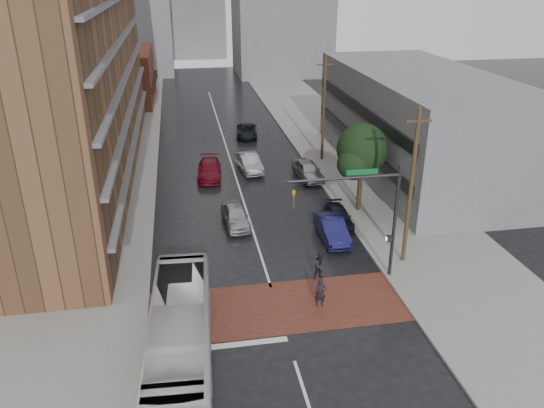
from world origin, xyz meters
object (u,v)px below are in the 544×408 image
object	(u,v)px
transit_bus	(180,338)
car_travel_c	(209,170)
suv_travel	(247,131)
car_parked_near	(332,229)
pedestrian_b	(321,265)
car_travel_a	(235,216)
car_parked_far	(308,170)
pedestrian_a	(320,293)
car_travel_b	(249,163)
car_parked_mid	(338,217)

from	to	relation	value
transit_bus	car_travel_c	world-z (taller)	transit_bus
suv_travel	car_parked_near	world-z (taller)	car_parked_near
pedestrian_b	car_travel_a	bearing A→B (deg)	103.80
transit_bus	car_travel_a	size ratio (longest dim) A/B	2.70
car_travel_a	car_parked_near	world-z (taller)	car_parked_near
pedestrian_b	car_parked_far	size ratio (longest dim) A/B	0.38
pedestrian_a	car_travel_b	bearing A→B (deg)	100.59
pedestrian_a	car_travel_b	xyz separation A→B (m)	(-0.93, 22.12, -0.07)
pedestrian_a	car_parked_near	bearing A→B (deg)	77.78
pedestrian_a	car_travel_a	xyz separation A→B (m)	(-3.46, 10.95, -0.13)
car_parked_near	car_parked_mid	bearing A→B (deg)	63.24
car_parked_mid	car_travel_c	bearing A→B (deg)	130.75
transit_bus	car_parked_mid	bearing A→B (deg)	52.43
car_parked_near	pedestrian_b	bearing A→B (deg)	-112.90
suv_travel	car_parked_mid	bearing A→B (deg)	-74.05
car_parked_mid	car_travel_b	bearing A→B (deg)	114.87
car_travel_c	suv_travel	size ratio (longest dim) A/B	1.07
pedestrian_a	car_travel_b	size ratio (longest dim) A/B	0.36
suv_travel	car_parked_near	size ratio (longest dim) A/B	1.03
car_travel_a	car_travel_b	world-z (taller)	car_travel_b
pedestrian_b	car_travel_b	xyz separation A→B (m)	(-1.68, 19.33, -0.10)
transit_bus	suv_travel	size ratio (longest dim) A/B	2.45
pedestrian_a	car_parked_mid	xyz separation A→B (m)	(3.95, 9.79, -0.27)
car_travel_a	car_travel_b	distance (m)	11.46
car_parked_near	car_parked_far	xyz separation A→B (m)	(1.10, 11.60, 0.04)
pedestrian_b	suv_travel	world-z (taller)	pedestrian_b
pedestrian_a	car_travel_c	bearing A→B (deg)	110.71
car_travel_b	suv_travel	xyz separation A→B (m)	(1.22, 10.94, -0.13)
transit_bus	suv_travel	world-z (taller)	transit_bus
car_travel_b	car_parked_near	size ratio (longest dim) A/B	1.04
transit_bus	suv_travel	bearing A→B (deg)	81.04
suv_travel	car_travel_c	bearing A→B (deg)	-105.45
suv_travel	car_parked_near	xyz separation A→B (m)	(2.56, -25.41, 0.10)
car_travel_a	car_travel_c	distance (m)	10.18
car_travel_b	car_travel_c	size ratio (longest dim) A/B	0.94
pedestrian_a	suv_travel	distance (m)	33.06
transit_bus	car_parked_mid	xyz separation A→B (m)	(11.56, 13.41, -1.03)
car_travel_b	suv_travel	size ratio (longest dim) A/B	1.01
car_parked_far	car_travel_a	bearing A→B (deg)	-137.04
pedestrian_b	car_travel_b	world-z (taller)	pedestrian_b
car_travel_c	car_parked_far	world-z (taller)	car_parked_far
pedestrian_a	car_travel_c	size ratio (longest dim) A/B	0.34
car_travel_b	pedestrian_a	bearing A→B (deg)	-94.31
pedestrian_b	car_travel_b	bearing A→B (deg)	81.43
pedestrian_b	suv_travel	distance (m)	30.27
transit_bus	car_travel_a	world-z (taller)	transit_bus
car_travel_b	car_parked_mid	size ratio (longest dim) A/B	1.17
car_travel_c	car_travel_b	bearing A→B (deg)	21.15
car_parked_near	car_parked_far	world-z (taller)	car_parked_far
pedestrian_a	pedestrian_b	xyz separation A→B (m)	(0.75, 2.79, 0.03)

